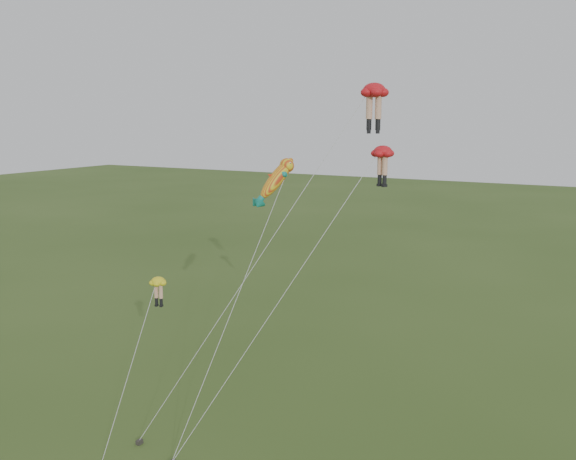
% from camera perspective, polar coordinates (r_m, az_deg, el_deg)
% --- Properties ---
extents(ground, '(300.00, 300.00, 0.00)m').
position_cam_1_polar(ground, '(36.72, -8.86, -18.60)').
color(ground, '#334C1B').
rests_on(ground, ground).
extents(legs_kite_red_high, '(10.69, 10.34, 19.36)m').
position_cam_1_polar(legs_kite_red_high, '(35.97, 7.41, 11.54)').
color(legs_kite_red_high, red).
rests_on(legs_kite_red_high, ground).
extents(legs_kite_red_mid, '(8.93, 8.92, 16.08)m').
position_cam_1_polar(legs_kite_red_mid, '(33.40, 7.96, 5.99)').
color(legs_kite_red_mid, red).
rests_on(legs_kite_red_mid, ground).
extents(legs_kite_yellow, '(1.06, 5.27, 9.20)m').
position_cam_1_polar(legs_kite_yellow, '(34.61, -11.69, -5.39)').
color(legs_kite_yellow, yellow).
rests_on(legs_kite_yellow, ground).
extents(fish_kite, '(2.78, 9.76, 15.46)m').
position_cam_1_polar(fish_kite, '(36.73, -1.04, 4.49)').
color(fish_kite, yellow).
rests_on(fish_kite, ground).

